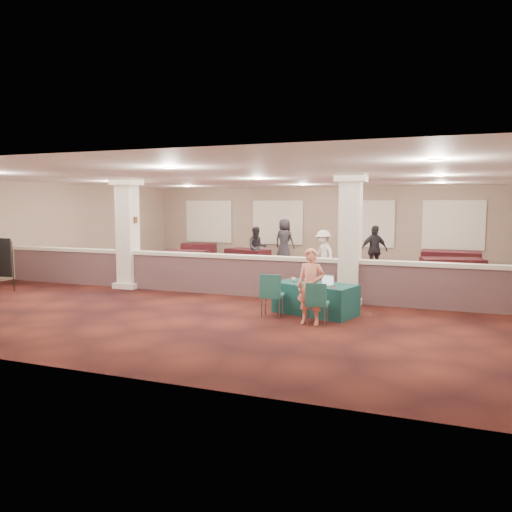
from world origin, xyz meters
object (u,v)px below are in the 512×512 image
at_px(woman, 311,286).
at_px(attendee_d, 284,240).
at_px(far_table_back_center, 248,258).
at_px(attendee_a, 257,248).
at_px(far_table_back_left, 199,251).
at_px(far_table_back_right, 450,263).
at_px(far_table_front_right, 452,270).
at_px(attendee_b, 323,253).
at_px(conf_chair_main, 317,300).
at_px(far_table_front_center, 203,269).
at_px(near_table, 315,299).
at_px(conf_chair_side, 271,292).
at_px(far_table_front_left, 184,260).
at_px(attendee_c, 374,250).

bearing_deg(woman, attendee_d, 112.02).
bearing_deg(far_table_back_center, attendee_a, -29.79).
distance_m(far_table_back_center, attendee_d, 2.39).
relative_size(far_table_back_left, far_table_back_right, 0.81).
height_order(far_table_front_right, far_table_back_left, far_table_front_right).
bearing_deg(far_table_front_right, attendee_b, -177.92).
bearing_deg(far_table_front_right, conf_chair_main, -110.67).
height_order(far_table_back_right, attendee_b, attendee_b).
distance_m(far_table_front_center, attendee_d, 6.17).
distance_m(near_table, attendee_d, 10.11).
distance_m(conf_chair_main, attendee_a, 9.06).
distance_m(conf_chair_main, conf_chair_side, 1.15).
bearing_deg(attendee_a, far_table_back_right, -20.99).
relative_size(far_table_back_left, far_table_back_center, 0.93).
bearing_deg(far_table_front_left, far_table_back_left, 108.84).
relative_size(far_table_front_right, far_table_back_right, 0.94).
xyz_separation_m(conf_chair_main, far_table_back_right, (2.62, 8.94, -0.13)).
bearing_deg(far_table_front_right, conf_chair_side, -119.31).
relative_size(conf_chair_side, attendee_a, 0.60).
relative_size(conf_chair_main, attendee_d, 0.49).
bearing_deg(far_table_front_left, near_table, -41.75).
distance_m(far_table_back_right, attendee_c, 2.80).
bearing_deg(near_table, attendee_a, 137.29).
height_order(far_table_front_center, far_table_front_right, far_table_front_center).
bearing_deg(far_table_back_center, attendee_b, -22.38).
xyz_separation_m(woman, far_table_back_right, (2.76, 8.89, -0.39)).
relative_size(woman, attendee_a, 0.99).
bearing_deg(far_table_front_right, far_table_front_center, -159.96).
relative_size(near_table, far_table_back_center, 1.05).
distance_m(far_table_front_left, attendee_d, 4.59).
bearing_deg(near_table, far_table_back_center, 139.24).
height_order(conf_chair_side, woman, woman).
distance_m(far_table_front_left, far_table_back_left, 3.84).
bearing_deg(far_table_back_right, far_table_front_right, -89.07).
bearing_deg(woman, far_table_front_right, 69.94).
bearing_deg(attendee_c, far_table_front_right, -50.67).
distance_m(attendee_c, attendee_d, 4.87).
height_order(woman, far_table_back_left, woman).
relative_size(conf_chair_main, far_table_front_right, 0.48).
xyz_separation_m(conf_chair_main, far_table_back_left, (-8.10, 10.53, -0.20)).
bearing_deg(far_table_back_left, near_table, -50.58).
bearing_deg(far_table_back_center, near_table, -58.04).
relative_size(far_table_front_center, far_table_front_right, 1.05).
bearing_deg(conf_chair_side, attendee_d, 98.55).
bearing_deg(far_table_front_right, far_table_back_right, 90.93).
distance_m(conf_chair_main, far_table_front_center, 6.43).
distance_m(conf_chair_main, attendee_c, 7.79).
bearing_deg(attendee_b, attendee_a, -158.81).
xyz_separation_m(far_table_front_right, attendee_b, (-4.11, -0.15, 0.41)).
distance_m(near_table, far_table_back_right, 8.42).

